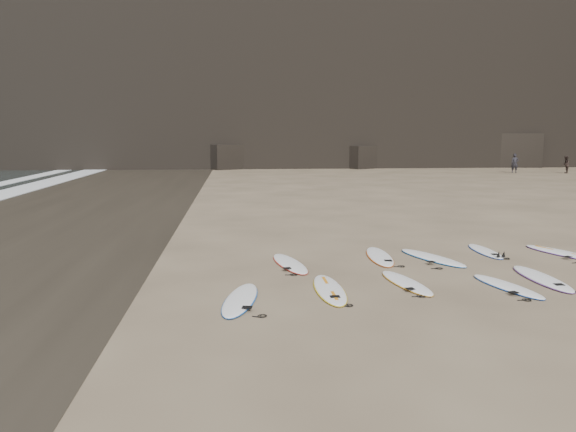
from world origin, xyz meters
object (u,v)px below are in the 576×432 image
object	(u,v)px
surfboard_7	(432,257)
surfboard_8	(485,251)
surfboard_1	(329,289)
surfboard_6	(380,256)
surfboard_3	(507,286)
person_a	(515,163)
surfboard_0	(240,299)
surfboard_9	(562,253)
surfboard_5	(290,263)
surfboard_2	(406,282)
person_b	(566,165)
surfboard_4	(542,278)

from	to	relation	value
surfboard_7	surfboard_8	xyz separation A→B (m)	(1.95, 0.76, -0.01)
surfboard_1	surfboard_6	xyz separation A→B (m)	(2.06, 3.34, 0.00)
surfboard_3	person_a	distance (m)	41.59
surfboard_0	person_a	world-z (taller)	person_a
surfboard_3	surfboard_9	distance (m)	4.85
surfboard_5	surfboard_6	world-z (taller)	surfboard_6
surfboard_2	surfboard_9	bearing A→B (deg)	16.48
person_a	person_b	bearing A→B (deg)	5.22
surfboard_8	surfboard_5	bearing A→B (deg)	-168.83
surfboard_5	surfboard_8	distance (m)	6.27
surfboard_0	surfboard_3	distance (m)	6.37
surfboard_7	surfboard_1	bearing A→B (deg)	-161.26
surfboard_0	surfboard_1	distance (m)	2.17
surfboard_0	surfboard_9	xyz separation A→B (m)	(9.80, 3.90, 0.00)
surfboard_6	surfboard_7	world-z (taller)	same
surfboard_4	surfboard_7	world-z (taller)	same
surfboard_3	surfboard_8	world-z (taller)	surfboard_3
surfboard_2	surfboard_4	size ratio (longest dim) A/B	0.91
surfboard_5	surfboard_9	distance (m)	8.41
surfboard_4	surfboard_9	xyz separation A→B (m)	(2.24, 2.80, -0.00)
surfboard_5	surfboard_8	xyz separation A→B (m)	(6.17, 1.10, -0.01)
surfboard_5	person_b	bearing A→B (deg)	37.92
surfboard_2	person_b	xyz separation A→B (m)	(25.76, 35.54, 0.74)
surfboard_4	surfboard_8	world-z (taller)	surfboard_4
surfboard_8	surfboard_4	bearing A→B (deg)	-89.41
surfboard_2	surfboard_4	bearing A→B (deg)	-8.88
surfboard_8	person_a	xyz separation A→B (m)	(17.85, 33.04, 0.85)
surfboard_8	person_b	world-z (taller)	person_b
person_b	person_a	bearing A→B (deg)	-66.94
surfboard_3	surfboard_5	size ratio (longest dim) A/B	0.91
surfboard_2	surfboard_8	world-z (taller)	surfboard_2
surfboard_0	surfboard_6	xyz separation A→B (m)	(4.14, 3.95, 0.00)
surfboard_2	surfboard_8	size ratio (longest dim) A/B	1.08
surfboard_3	person_b	distance (m)	43.04
surfboard_3	surfboard_6	xyz separation A→B (m)	(-2.21, 3.45, 0.01)
surfboard_7	person_b	size ratio (longest dim) A/B	1.71
surfboard_3	surfboard_5	bearing A→B (deg)	135.87
surfboard_8	person_b	distance (m)	39.11
surfboard_2	surfboard_6	xyz separation A→B (m)	(0.09, 2.92, 0.00)
surfboard_8	surfboard_3	bearing A→B (deg)	-106.49
surfboard_4	surfboard_2	bearing A→B (deg)	-178.22
surfboard_4	surfboard_6	distance (m)	4.45
surfboard_1	surfboard_4	xyz separation A→B (m)	(5.47, 0.49, 0.00)
surfboard_7	surfboard_9	world-z (taller)	surfboard_7
surfboard_6	person_a	bearing A→B (deg)	61.70
surfboard_1	surfboard_4	bearing A→B (deg)	5.08
surfboard_8	person_b	bearing A→B (deg)	56.37
surfboard_5	surfboard_6	bearing A→B (deg)	1.82
surfboard_1	person_b	size ratio (longest dim) A/B	1.68
surfboard_0	person_b	xyz separation A→B (m)	(29.81, 36.57, 0.74)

